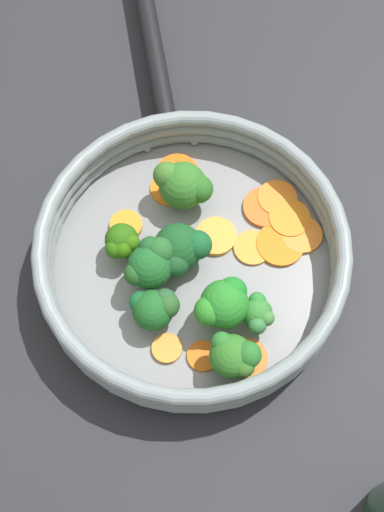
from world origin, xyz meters
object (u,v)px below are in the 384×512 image
at_px(broccoli_floret_2, 155,308).
at_px(broccoli_floret_5, 234,356).
at_px(carrot_slice_7, 247,358).
at_px(broccoli_floret_4, 258,314).
at_px(broccoli_floret_3, 181,184).
at_px(carrot_slice_6, 264,206).
at_px(carrot_slice_12, 290,218).
at_px(skillet, 192,266).
at_px(carrot_slice_4, 167,348).
at_px(broccoli_floret_0, 150,263).
at_px(carrot_slice_2, 216,236).
at_px(carrot_slice_11, 252,248).
at_px(carrot_slice_8, 277,198).
at_px(carrot_slice_0, 203,356).
at_px(broccoli_floret_6, 122,243).
at_px(carrot_slice_3, 170,188).
at_px(carrot_slice_10, 280,244).
at_px(broccoli_floret_7, 180,249).
at_px(carrot_slice_5, 126,225).
at_px(carrot_slice_9, 302,235).
at_px(carrot_slice_1, 177,173).
at_px(broccoli_floret_1, 223,303).

bearing_deg(broccoli_floret_2, broccoli_floret_5, 17.41).
distance_m(carrot_slice_7, broccoli_floret_4, 0.04).
bearing_deg(broccoli_floret_3, carrot_slice_6, 44.78).
bearing_deg(carrot_slice_12, skillet, -103.28).
distance_m(carrot_slice_4, broccoli_floret_0, 0.08).
relative_size(carrot_slice_2, carrot_slice_11, 1.10).
height_order(carrot_slice_4, carrot_slice_8, carrot_slice_8).
relative_size(carrot_slice_0, carrot_slice_12, 0.71).
bearing_deg(carrot_slice_2, skillet, -79.94).
distance_m(carrot_slice_12, broccoli_floret_5, 0.16).
bearing_deg(broccoli_floret_6, carrot_slice_3, 109.60).
height_order(carrot_slice_10, broccoli_floret_4, broccoli_floret_4).
xyz_separation_m(carrot_slice_6, broccoli_floret_4, (0.09, -0.09, 0.02)).
height_order(carrot_slice_8, broccoli_floret_7, broccoli_floret_7).
distance_m(carrot_slice_3, carrot_slice_4, 0.17).
bearing_deg(skillet, carrot_slice_10, 63.30).
bearing_deg(carrot_slice_5, carrot_slice_9, 48.15).
height_order(carrot_slice_4, carrot_slice_6, same).
bearing_deg(carrot_slice_9, carrot_slice_4, -87.24).
relative_size(carrot_slice_7, broccoli_floret_6, 0.93).
bearing_deg(carrot_slice_10, carrot_slice_8, 142.79).
relative_size(skillet, carrot_slice_6, 6.28).
xyz_separation_m(carrot_slice_10, broccoli_floret_3, (-0.10, -0.04, 0.03)).
relative_size(carrot_slice_1, carrot_slice_3, 1.07).
distance_m(carrot_slice_9, broccoli_floret_2, 0.17).
xyz_separation_m(carrot_slice_10, broccoli_floret_7, (-0.05, -0.09, 0.03)).
distance_m(carrot_slice_1, carrot_slice_12, 0.12).
xyz_separation_m(carrot_slice_5, broccoli_floret_4, (0.16, 0.04, 0.02)).
bearing_deg(broccoli_floret_0, carrot_slice_2, 85.67).
bearing_deg(carrot_slice_0, carrot_slice_7, 47.82).
bearing_deg(carrot_slice_3, skillet, -23.13).
xyz_separation_m(carrot_slice_7, carrot_slice_10, (-0.07, 0.10, -0.00)).
bearing_deg(broccoli_floret_1, broccoli_floret_3, 158.55).
height_order(broccoli_floret_1, broccoli_floret_2, broccoli_floret_1).
distance_m(carrot_slice_6, broccoli_floret_7, 0.11).
bearing_deg(broccoli_floret_7, broccoli_floret_2, -59.87).
distance_m(carrot_slice_11, broccoli_floret_1, 0.08).
bearing_deg(carrot_slice_8, carrot_slice_6, -94.96).
bearing_deg(carrot_slice_4, carrot_slice_10, 95.24).
bearing_deg(broccoli_floret_7, carrot_slice_8, 86.43).
bearing_deg(carrot_slice_5, carrot_slice_6, 60.58).
relative_size(carrot_slice_2, carrot_slice_12, 0.98).
xyz_separation_m(carrot_slice_1, broccoli_floret_3, (0.03, -0.01, 0.03)).
bearing_deg(broccoli_floret_0, broccoli_floret_1, 21.15).
relative_size(broccoli_floret_0, broccoli_floret_5, 1.07).
height_order(carrot_slice_2, broccoli_floret_2, broccoli_floret_2).
bearing_deg(broccoli_floret_2, broccoli_floret_0, 148.50).
height_order(carrot_slice_0, carrot_slice_4, carrot_slice_4).
xyz_separation_m(carrot_slice_0, carrot_slice_9, (-0.03, 0.15, 0.00)).
xyz_separation_m(carrot_slice_6, carrot_slice_10, (0.04, -0.02, -0.00)).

